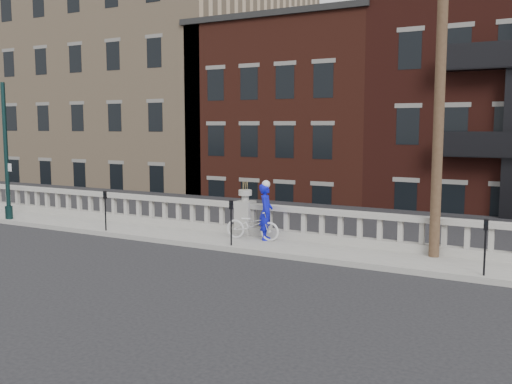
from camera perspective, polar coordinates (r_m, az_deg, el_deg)
ground at (r=15.83m, az=-8.33°, el=-7.04°), size 120.00×120.00×0.00m
sidewalk at (r=18.23m, az=-2.58°, el=-4.92°), size 32.00×2.20×0.15m
balustrade at (r=18.93m, az=-1.08°, el=-2.74°), size 28.00×0.34×1.03m
planter_pedestal at (r=18.90m, az=-1.08°, el=-2.17°), size 0.55×0.55×1.76m
lower_level at (r=36.34m, az=15.08°, el=4.68°), size 80.00×44.00×20.80m
utility_pole at (r=16.18m, az=17.98°, el=11.68°), size 1.60×0.28×10.00m
streetlight_pole at (r=23.77m, az=-23.67°, el=2.44°), size 0.40×0.28×5.20m
parking_meter_a at (r=20.15m, az=-14.84°, el=-1.37°), size 0.10×0.09×1.36m
parking_meter_b at (r=17.06m, az=-2.50°, el=-2.57°), size 0.10×0.09×1.36m
parking_meter_c at (r=14.70m, az=21.96°, el=-4.55°), size 0.10×0.09×1.36m
bicycle at (r=17.98m, az=-0.35°, el=-3.31°), size 1.84×0.81×0.94m
cyclist at (r=17.90m, az=1.00°, el=-1.99°), size 0.62×0.76×1.78m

